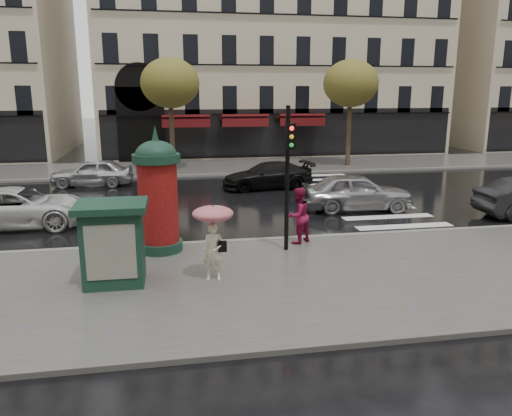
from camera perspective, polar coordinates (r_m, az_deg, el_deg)
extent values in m
plane|color=black|center=(13.25, 0.68, -7.87)|extent=(160.00, 160.00, 0.00)
cube|color=#474744|center=(12.78, 1.11, -8.42)|extent=(90.00, 7.00, 0.12)
cube|color=#474744|center=(31.58, -5.81, 4.64)|extent=(90.00, 6.00, 0.12)
cube|color=slate|center=(16.03, -1.33, -3.82)|extent=(90.00, 0.25, 0.14)
cube|color=slate|center=(28.63, -5.34, 3.77)|extent=(90.00, 0.25, 0.14)
cube|color=silver|center=(23.76, 10.61, 1.47)|extent=(3.60, 11.75, 0.01)
cube|color=#B7A88C|center=(43.27, 1.11, 20.23)|extent=(26.00, 14.00, 20.00)
cylinder|color=#38281C|center=(30.22, -9.60, 8.98)|extent=(0.28, 0.28, 5.20)
ellipsoid|color=#3E551B|center=(30.14, -9.80, 13.91)|extent=(3.40, 3.40, 2.89)
cylinder|color=#38281C|center=(32.27, 10.58, 9.20)|extent=(0.28, 0.28, 5.20)
ellipsoid|color=#3E551B|center=(32.20, 10.78, 13.82)|extent=(3.40, 3.40, 2.89)
imported|color=#F2E6C7|center=(12.55, -4.87, -5.00)|extent=(0.59, 0.44, 1.47)
cylinder|color=black|center=(12.40, -4.92, -2.85)|extent=(0.02, 0.02, 0.93)
ellipsoid|color=#C52573|center=(12.27, -4.96, -0.64)|extent=(1.02, 1.02, 0.36)
cone|color=black|center=(12.23, -4.98, 0.29)|extent=(0.04, 0.04, 0.08)
cube|color=black|center=(12.46, -3.87, -4.40)|extent=(0.22, 0.10, 0.28)
imported|color=maroon|center=(15.53, 4.83, -0.86)|extent=(1.08, 1.02, 1.76)
imported|color=#4B0F1B|center=(15.03, -10.61, -1.63)|extent=(0.96, 0.76, 1.70)
cylinder|color=#143427|center=(15.23, -10.89, -4.22)|extent=(1.34, 1.34, 0.29)
cylinder|color=maroon|center=(14.89, -11.12, 0.69)|extent=(1.15, 1.15, 2.39)
cylinder|color=#143427|center=(14.66, -11.34, 5.61)|extent=(1.38, 1.38, 0.24)
ellipsoid|color=#143427|center=(14.65, -11.36, 5.98)|extent=(1.18, 1.18, 0.83)
cone|color=#143427|center=(14.59, -11.47, 8.40)|extent=(0.19, 0.19, 0.43)
cylinder|color=black|center=(14.57, 3.58, 3.24)|extent=(0.13, 0.13, 4.25)
cube|color=black|center=(14.18, 3.96, 8.16)|extent=(0.28, 0.21, 0.74)
cube|color=#143427|center=(12.74, -15.96, -4.27)|extent=(1.44, 1.17, 1.87)
cube|color=#143427|center=(12.48, -16.25, 0.22)|extent=(1.71, 1.44, 0.16)
imported|color=#99989C|center=(20.70, 11.40, 1.83)|extent=(4.61, 2.17, 1.52)
imported|color=silver|center=(19.71, -25.57, 0.04)|extent=(5.11, 2.37, 1.42)
imported|color=black|center=(24.87, 1.32, 3.74)|extent=(4.67, 2.27, 1.31)
imported|color=#B4B4B9|center=(26.83, -18.24, 3.86)|extent=(4.15, 1.85, 1.39)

